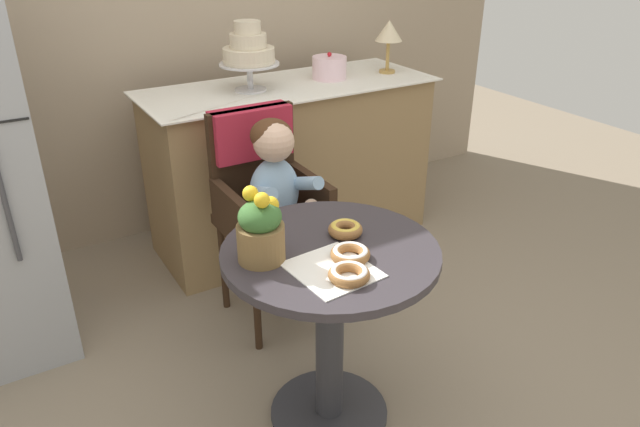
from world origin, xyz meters
TOP-DOWN VIEW (x-y plane):
  - ground_plane at (0.00, 0.00)m, footprint 8.00×8.00m
  - cafe_table at (0.00, 0.00)m, footprint 0.72×0.72m
  - wicker_chair at (0.12, 0.76)m, footprint 0.42×0.45m
  - seated_child at (0.12, 0.61)m, footprint 0.27×0.32m
  - paper_napkin at (-0.07, -0.12)m, footprint 0.25×0.27m
  - donut_front at (0.02, -0.09)m, footprint 0.13×0.13m
  - donut_mid at (0.09, 0.05)m, footprint 0.12×0.12m
  - donut_side at (-0.05, -0.19)m, footprint 0.13×0.13m
  - flower_vase at (-0.22, 0.05)m, footprint 0.15×0.15m
  - display_counter at (0.55, 1.30)m, footprint 1.56×0.62m
  - tiered_cake_stand at (0.33, 1.30)m, footprint 0.30×0.30m
  - round_layer_cake at (0.80, 1.31)m, footprint 0.18×0.18m
  - table_lamp at (1.15, 1.26)m, footprint 0.15×0.15m

SIDE VIEW (x-z plane):
  - ground_plane at x=0.00m, z-range 0.00..0.00m
  - display_counter at x=0.55m, z-range 0.00..0.90m
  - cafe_table at x=0.00m, z-range 0.15..0.87m
  - wicker_chair at x=0.12m, z-range 0.16..1.12m
  - seated_child at x=0.12m, z-range 0.31..1.04m
  - paper_napkin at x=-0.07m, z-range 0.72..0.72m
  - donut_front at x=0.02m, z-range 0.72..0.76m
  - donut_side at x=-0.05m, z-range 0.72..0.76m
  - donut_mid at x=0.09m, z-range 0.72..0.76m
  - flower_vase at x=-0.22m, z-range 0.71..0.95m
  - round_layer_cake at x=0.80m, z-range 0.89..1.03m
  - tiered_cake_stand at x=0.33m, z-range 0.93..1.27m
  - table_lamp at x=1.15m, z-range 0.97..1.26m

